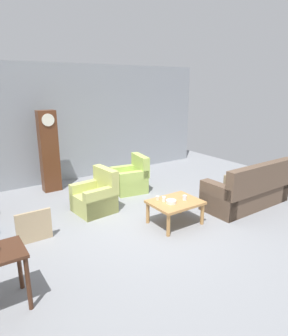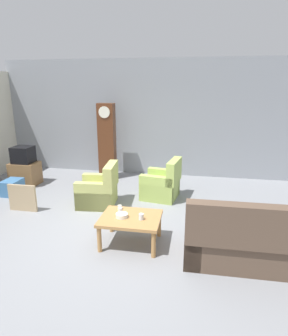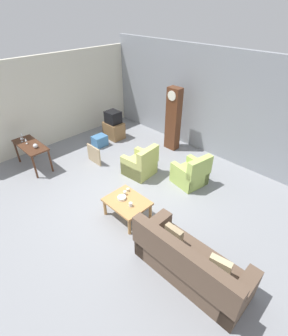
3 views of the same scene
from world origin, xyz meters
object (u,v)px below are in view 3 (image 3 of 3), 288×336
object	(u,v)px
cup_blue_rimmed	(131,205)
grandfather_clock	(173,119)
coffee_table_wood	(127,203)
wine_glass_mid	(21,138)
framed_picture_leaning	(94,155)
bowl_white_stacked	(122,198)
cup_cream_tall	(128,190)
cup_white_porcelain	(125,193)
tv_crt	(113,117)
wine_glass_short	(26,140)
tv_stand_cabinet	(114,130)
glass_dome_cloche	(35,146)
storage_box_blue	(100,141)
armchair_olive_near	(141,165)
console_table_dark	(31,148)
armchair_olive_far	(191,174)
wine_glass_tall	(22,135)
couch_floral	(190,264)

from	to	relation	value
cup_blue_rimmed	grandfather_clock	bearing A→B (deg)	115.47
coffee_table_wood	wine_glass_mid	xyz separation A→B (m)	(-3.88, -0.65, 0.46)
grandfather_clock	framed_picture_leaning	size ratio (longest dim) A/B	3.42
bowl_white_stacked	cup_cream_tall	bearing A→B (deg)	111.49
grandfather_clock	cup_white_porcelain	distance (m)	3.41
tv_crt	cup_blue_rimmed	bearing A→B (deg)	-34.32
wine_glass_short	grandfather_clock	bearing A→B (deg)	59.74
framed_picture_leaning	wine_glass_short	bearing A→B (deg)	-129.39
tv_stand_cabinet	glass_dome_cloche	distance (m)	2.94
storage_box_blue	glass_dome_cloche	distance (m)	2.24
glass_dome_cloche	cup_blue_rimmed	xyz separation A→B (m)	(3.43, 0.47, -0.30)
bowl_white_stacked	coffee_table_wood	bearing A→B (deg)	15.38
armchair_olive_near	console_table_dark	world-z (taller)	armchair_olive_near
coffee_table_wood	wine_glass_short	size ratio (longest dim) A/B	5.60
coffee_table_wood	armchair_olive_far	bearing A→B (deg)	82.70
armchair_olive_far	grandfather_clock	xyz separation A→B (m)	(-1.66, 1.19, 0.73)
coffee_table_wood	glass_dome_cloche	bearing A→B (deg)	-170.78
wine_glass_tall	wine_glass_mid	distance (m)	0.17
armchair_olive_near	wine_glass_mid	bearing A→B (deg)	-144.06
tv_crt	glass_dome_cloche	bearing A→B (deg)	-87.87
storage_box_blue	cup_white_porcelain	bearing A→B (deg)	-26.43
coffee_table_wood	console_table_dark	world-z (taller)	console_table_dark
storage_box_blue	grandfather_clock	bearing A→B (deg)	41.82
cup_blue_rimmed	wine_glass_mid	distance (m)	4.12
tv_crt	storage_box_blue	world-z (taller)	tv_crt
tv_crt	wine_glass_tall	world-z (taller)	tv_crt
cup_white_porcelain	bowl_white_stacked	size ratio (longest dim) A/B	0.51
armchair_olive_near	cup_blue_rimmed	size ratio (longest dim) A/B	9.53
couch_floral	console_table_dark	bearing A→B (deg)	-176.67
wine_glass_mid	wine_glass_short	size ratio (longest dim) A/B	0.95
armchair_olive_far	storage_box_blue	world-z (taller)	armchair_olive_far
storage_box_blue	bowl_white_stacked	world-z (taller)	bowl_white_stacked
cup_cream_tall	glass_dome_cloche	bearing A→B (deg)	-165.55
glass_dome_cloche	armchair_olive_far	bearing A→B (deg)	36.51
tv_crt	framed_picture_leaning	distance (m)	1.83
armchair_olive_far	glass_dome_cloche	distance (m)	4.40
cup_white_porcelain	wine_glass_short	size ratio (longest dim) A/B	0.58
wine_glass_mid	tv_crt	bearing A→B (deg)	80.11
armchair_olive_far	wine_glass_mid	size ratio (longest dim) A/B	5.64
armchair_olive_near	bowl_white_stacked	size ratio (longest dim) A/B	4.73
tv_stand_cabinet	wine_glass_tall	bearing A→B (deg)	-102.93
couch_floral	tv_crt	size ratio (longest dim) A/B	4.40
glass_dome_cloche	cup_white_porcelain	size ratio (longest dim) A/B	1.27
tv_crt	framed_picture_leaning	world-z (taller)	tv_crt
cup_blue_rimmed	armchair_olive_near	bearing A→B (deg)	129.20
tv_stand_cabinet	bowl_white_stacked	world-z (taller)	tv_stand_cabinet
wine_glass_tall	wine_glass_short	distance (m)	0.37
couch_floral	armchair_olive_near	size ratio (longest dim) A/B	2.29
storage_box_blue	cup_blue_rimmed	xyz separation A→B (m)	(3.42, -1.68, 0.34)
tv_crt	bowl_white_stacked	size ratio (longest dim) A/B	2.47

